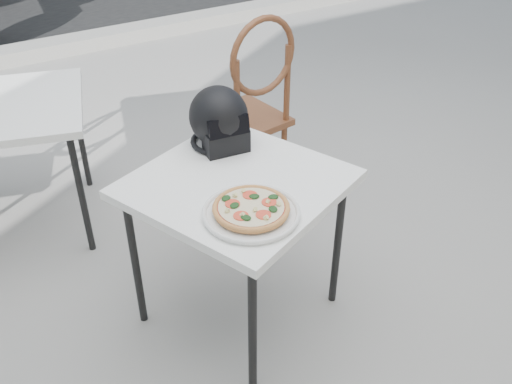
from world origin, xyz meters
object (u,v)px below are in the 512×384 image
cafe_table_main (237,194)px  pizza (251,208)px  cafe_table_side (4,117)px  plate (251,213)px  cafe_chair_main (251,102)px  helmet (219,120)px

cafe_table_main → pizza: size_ratio=2.67×
cafe_table_main → cafe_table_side: cafe_table_side is taller
pizza → plate: bearing=-128.9°
plate → cafe_table_side: plate is taller
cafe_chair_main → helmet: bearing=39.4°
pizza → cafe_chair_main: cafe_chair_main is taller
plate → pizza: (0.00, 0.00, 0.02)m
plate → helmet: bearing=73.4°
helmet → cafe_chair_main: bearing=54.2°
plate → pizza: bearing=51.1°
cafe_table_main → plate: plate is taller
cafe_table_main → pizza: pizza is taller
cafe_table_main → cafe_table_side: size_ratio=1.03×
helmet → cafe_table_side: (-0.70, 0.84, -0.16)m
pizza → cafe_chair_main: bearing=59.0°
plate → pizza: size_ratio=1.28×
cafe_chair_main → cafe_table_side: bearing=-27.0°
cafe_table_main → pizza: 0.25m
pizza → cafe_chair_main: (0.56, 0.94, -0.13)m
plate → cafe_table_side: bearing=112.7°
plate → cafe_table_side: size_ratio=0.49×
cafe_table_main → cafe_table_side: (-0.62, 1.12, 0.01)m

